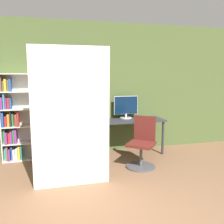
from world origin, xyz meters
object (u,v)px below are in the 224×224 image
office_chair (142,147)px  bookshelf (15,121)px  mattress_near (71,118)px  monitor (126,107)px  mattress_far (69,115)px

office_chair → bookshelf: bearing=156.4°
bookshelf → mattress_near: bearing=-56.0°
monitor → bookshelf: (-2.20, 0.02, -0.20)m
mattress_near → office_chair: bearing=17.7°
bookshelf → mattress_far: 1.45m
office_chair → mattress_near: size_ratio=0.44×
monitor → mattress_far: 1.67m
office_chair → bookshelf: (-2.20, 0.96, 0.41)m
monitor → office_chair: size_ratio=0.58×
office_chair → mattress_far: (-1.28, -0.13, 0.66)m
monitor → mattress_near: bearing=-133.5°
office_chair → bookshelf: 2.44m
mattress_far → monitor: bearing=39.8°
monitor → office_chair: (0.00, -0.94, -0.61)m
monitor → mattress_near: size_ratio=0.25×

